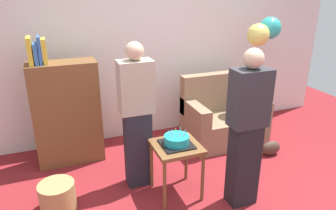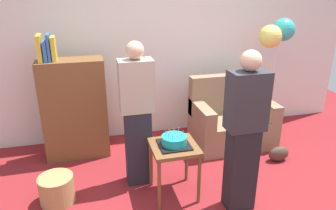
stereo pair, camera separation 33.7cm
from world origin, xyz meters
name	(u,v)px [view 1 (the left image)]	position (x,y,z in m)	size (l,w,h in m)	color
wall_back	(149,44)	(0.00, 2.05, 1.35)	(6.00, 0.10, 2.70)	silver
couch	(222,118)	(0.88, 1.37, 0.34)	(1.10, 0.70, 0.96)	#8C7054
bookshelf	(66,112)	(-1.24, 1.56, 0.67)	(0.80, 0.36, 1.61)	brown
side_table	(176,153)	(-0.24, 0.41, 0.51)	(0.48, 0.48, 0.60)	brown
birthday_cake	(177,141)	(-0.24, 0.41, 0.65)	(0.32, 0.32, 0.17)	black
person_blowing_candles	(137,116)	(-0.56, 0.75, 0.83)	(0.36, 0.22, 1.63)	#23232D
person_holding_cake	(247,130)	(0.35, 0.05, 0.83)	(0.36, 0.22, 1.63)	black
wicker_basket	(58,197)	(-1.46, 0.58, 0.15)	(0.36, 0.36, 0.30)	#A88451
handbag	(271,148)	(1.27, 0.73, 0.10)	(0.28, 0.14, 0.20)	#473328
balloon_bunch	(264,31)	(1.45, 1.38, 1.54)	(0.51, 0.33, 1.74)	silver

